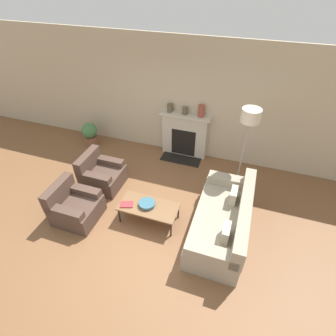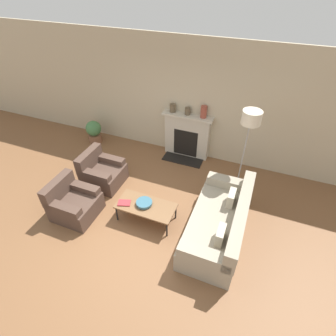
{
  "view_description": "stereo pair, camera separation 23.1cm",
  "coord_description": "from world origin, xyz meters",
  "views": [
    {
      "loc": [
        1.69,
        -2.84,
        4.11
      ],
      "look_at": [
        0.23,
        1.47,
        0.45
      ],
      "focal_mm": 28.0,
      "sensor_mm": 36.0,
      "label": 1
    },
    {
      "loc": [
        1.91,
        -2.76,
        4.11
      ],
      "look_at": [
        0.23,
        1.47,
        0.45
      ],
      "focal_mm": 28.0,
      "sensor_mm": 36.0,
      "label": 2
    }
  ],
  "objects": [
    {
      "name": "floor_lamp",
      "position": [
        1.74,
        1.86,
        1.59
      ],
      "size": [
        0.38,
        0.38,
        1.94
      ],
      "color": "gray",
      "rests_on": "ground_plane"
    },
    {
      "name": "armchair_far",
      "position": [
        -1.19,
        0.95,
        0.29
      ],
      "size": [
        0.83,
        0.79,
        0.79
      ],
      "rotation": [
        0.0,
        0.0,
        1.57
      ],
      "color": "#4C382D",
      "rests_on": "ground_plane"
    },
    {
      "name": "mantel_vase_center_right",
      "position": [
        0.62,
        2.73,
        1.31
      ],
      "size": [
        0.15,
        0.15,
        0.29
      ],
      "color": "brown",
      "rests_on": "fireplace"
    },
    {
      "name": "bowl",
      "position": [
        0.19,
        0.32,
        0.44
      ],
      "size": [
        0.31,
        0.31,
        0.07
      ],
      "color": "#38667A",
      "rests_on": "coffee_table"
    },
    {
      "name": "armchair_near",
      "position": [
        -1.19,
        -0.08,
        0.29
      ],
      "size": [
        0.83,
        0.79,
        0.79
      ],
      "rotation": [
        0.0,
        0.0,
        1.57
      ],
      "color": "#4C382D",
      "rests_on": "ground_plane"
    },
    {
      "name": "mantel_vase_left",
      "position": [
        -0.15,
        2.73,
        1.27
      ],
      "size": [
        0.14,
        0.14,
        0.2
      ],
      "color": "brown",
      "rests_on": "fireplace"
    },
    {
      "name": "fireplace",
      "position": [
        0.25,
        2.71,
        0.57
      ],
      "size": [
        1.26,
        0.59,
        1.17
      ],
      "color": "beige",
      "rests_on": "ground_plane"
    },
    {
      "name": "ground_plane",
      "position": [
        0.0,
        0.0,
        0.0
      ],
      "size": [
        18.0,
        18.0,
        0.0
      ],
      "primitive_type": "plane",
      "color": "brown"
    },
    {
      "name": "couch",
      "position": [
        1.65,
        0.47,
        0.32
      ],
      "size": [
        0.94,
        2.03,
        0.87
      ],
      "rotation": [
        0.0,
        0.0,
        -1.57
      ],
      "color": "#9E937F",
      "rests_on": "ground_plane"
    },
    {
      "name": "book",
      "position": [
        -0.18,
        0.21,
        0.4
      ],
      "size": [
        0.28,
        0.23,
        0.02
      ],
      "rotation": [
        0.0,
        0.0,
        0.33
      ],
      "color": "#9E2D33",
      "rests_on": "coffee_table"
    },
    {
      "name": "potted_plant",
      "position": [
        -2.36,
        2.37,
        0.34
      ],
      "size": [
        0.42,
        0.42,
        0.63
      ],
      "color": "brown",
      "rests_on": "ground_plane"
    },
    {
      "name": "mantel_vase_center_left",
      "position": [
        0.23,
        2.73,
        1.25
      ],
      "size": [
        0.13,
        0.13,
        0.17
      ],
      "color": "brown",
      "rests_on": "fireplace"
    },
    {
      "name": "coffee_table",
      "position": [
        0.23,
        0.31,
        0.36
      ],
      "size": [
        1.14,
        0.55,
        0.39
      ],
      "color": "brown",
      "rests_on": "ground_plane"
    },
    {
      "name": "wall_back",
      "position": [
        0.0,
        2.86,
        1.45
      ],
      "size": [
        18.0,
        0.06,
        2.9
      ],
      "color": "#BCAD8E",
      "rests_on": "ground_plane"
    }
  ]
}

